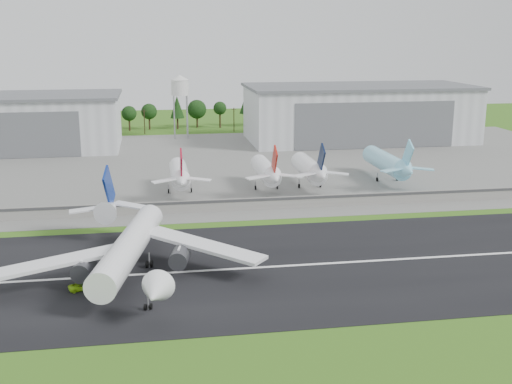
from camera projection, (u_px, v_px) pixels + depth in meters
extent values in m
plane|color=#2E6818|center=(254.00, 287.00, 125.57)|extent=(600.00, 600.00, 0.00)
cube|color=black|center=(247.00, 268.00, 135.13)|extent=(320.00, 60.00, 0.10)
cube|color=white|center=(247.00, 268.00, 135.12)|extent=(220.00, 1.00, 0.02)
cube|color=slate|center=(203.00, 165.00, 240.44)|extent=(320.00, 150.00, 0.10)
cube|color=gray|center=(223.00, 205.00, 177.80)|extent=(240.00, 0.50, 3.50)
cube|color=#38383A|center=(223.00, 201.00, 177.21)|extent=(240.00, 0.12, 0.70)
cube|color=silver|center=(3.00, 124.00, 268.31)|extent=(95.00, 42.00, 22.00)
cube|color=#595B60|center=(0.00, 96.00, 265.50)|extent=(97.00, 44.00, 1.20)
cube|color=silver|center=(359.00, 114.00, 292.39)|extent=(100.00, 45.00, 24.00)
cube|color=#595B60|center=(360.00, 86.00, 289.33)|extent=(102.00, 47.00, 1.20)
cube|color=#595B60|center=(375.00, 125.00, 271.17)|extent=(70.00, 0.30, 19.68)
cylinder|color=#99999E|center=(175.00, 118.00, 296.13)|extent=(0.50, 0.50, 20.00)
cylinder|color=#99999E|center=(187.00, 116.00, 302.81)|extent=(0.50, 0.50, 20.00)
cylinder|color=silver|center=(180.00, 88.00, 296.19)|extent=(8.00, 8.00, 7.00)
cone|color=silver|center=(180.00, 77.00, 295.05)|extent=(8.40, 8.40, 2.40)
cylinder|color=white|center=(129.00, 247.00, 129.87)|extent=(14.35, 44.28, 5.80)
cone|color=white|center=(155.00, 292.00, 107.17)|extent=(6.87, 7.02, 5.80)
cone|color=white|center=(110.00, 208.00, 153.63)|extent=(7.17, 9.91, 5.51)
cube|color=navy|center=(109.00, 187.00, 151.89)|extent=(2.37, 9.45, 11.13)
cube|color=white|center=(203.00, 245.00, 133.38)|extent=(25.12, 22.00, 2.65)
cylinder|color=#333338|center=(180.00, 258.00, 130.52)|extent=(4.81, 6.14, 3.80)
cube|color=white|center=(131.00, 205.00, 154.79)|extent=(9.42, 7.20, 0.98)
cube|color=white|center=(53.00, 263.00, 123.11)|extent=(28.38, 13.28, 2.65)
cylinder|color=#333338|center=(84.00, 270.00, 124.02)|extent=(4.81, 6.14, 3.80)
cube|color=white|center=(89.00, 209.00, 151.37)|extent=(9.31, 4.22, 0.98)
cube|color=#99999E|center=(134.00, 274.00, 127.33)|extent=(15.71, 31.38, 3.20)
cylinder|color=black|center=(106.00, 269.00, 132.35)|extent=(0.69, 1.55, 1.50)
imported|color=#9DE01A|center=(82.00, 286.00, 123.72)|extent=(5.71, 4.04, 1.45)
cylinder|color=white|center=(179.00, 173.00, 199.07)|extent=(5.62, 24.00, 5.62)
cone|color=white|center=(182.00, 181.00, 183.99)|extent=(5.34, 7.00, 5.34)
cube|color=maroon|center=(181.00, 165.00, 183.30)|extent=(0.45, 8.59, 10.02)
cylinder|color=#99999E|center=(169.00, 189.00, 197.65)|extent=(0.32, 0.32, 3.00)
cylinder|color=#99999E|center=(191.00, 188.00, 198.75)|extent=(0.32, 0.32, 3.00)
cylinder|color=black|center=(169.00, 191.00, 197.82)|extent=(0.40, 1.40, 1.40)
cylinder|color=white|center=(265.00, 170.00, 203.32)|extent=(5.76, 24.00, 5.76)
cone|color=white|center=(275.00, 178.00, 188.24)|extent=(5.47, 7.00, 5.47)
cube|color=#AC170D|center=(274.00, 161.00, 187.55)|extent=(0.45, 8.59, 10.02)
cylinder|color=#99999E|center=(255.00, 185.00, 201.92)|extent=(0.32, 0.32, 3.00)
cylinder|color=#99999E|center=(277.00, 185.00, 203.01)|extent=(0.32, 0.32, 3.00)
cylinder|color=black|center=(255.00, 188.00, 202.09)|extent=(0.40, 1.40, 1.40)
cylinder|color=white|center=(309.00, 168.00, 205.48)|extent=(6.19, 24.00, 6.19)
cone|color=white|center=(321.00, 175.00, 190.39)|extent=(5.88, 7.00, 5.88)
cube|color=#081333|center=(321.00, 159.00, 189.71)|extent=(0.45, 8.59, 10.02)
cylinder|color=#99999E|center=(299.00, 184.00, 204.13)|extent=(0.32, 0.32, 3.00)
cylinder|color=#99999E|center=(320.00, 183.00, 205.22)|extent=(0.32, 0.32, 3.00)
cylinder|color=black|center=(299.00, 186.00, 204.30)|extent=(0.40, 1.40, 1.40)
cylinder|color=#8FDCF8|center=(386.00, 162.00, 214.62)|extent=(6.28, 30.00, 6.28)
cone|color=#8FDCF8|center=(407.00, 171.00, 196.67)|extent=(5.96, 7.00, 5.96)
cube|color=#7BD8FB|center=(408.00, 155.00, 195.98)|extent=(0.45, 8.59, 10.02)
cylinder|color=#99999E|center=(377.00, 177.00, 213.28)|extent=(0.32, 0.32, 3.00)
cylinder|color=#99999E|center=(397.00, 177.00, 214.38)|extent=(0.32, 0.32, 3.00)
cylinder|color=black|center=(377.00, 179.00, 213.45)|extent=(0.40, 1.40, 1.40)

